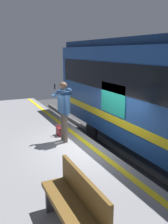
% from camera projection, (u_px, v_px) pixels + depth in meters
% --- Properties ---
extents(ground_plane, '(25.00, 25.00, 0.00)m').
position_uv_depth(ground_plane, '(97.00, 177.00, 7.42)').
color(ground_plane, '#3D3D3F').
extents(platform, '(15.55, 4.90, 1.09)m').
position_uv_depth(platform, '(13.00, 178.00, 6.28)').
color(platform, gray).
rests_on(platform, ground).
extents(safety_line, '(15.24, 0.16, 0.01)m').
position_uv_depth(safety_line, '(88.00, 144.00, 7.03)').
color(safety_line, yellow).
rests_on(safety_line, platform).
extents(track_rail_near, '(20.22, 0.08, 0.16)m').
position_uv_depth(track_rail_near, '(140.00, 164.00, 8.06)').
color(track_rail_near, slate).
rests_on(track_rail_near, ground).
extents(passenger, '(0.57, 0.55, 1.77)m').
position_uv_depth(passenger, '(64.00, 107.00, 7.05)').
color(passenger, brown).
rests_on(passenger, platform).
extents(handbag, '(0.32, 0.29, 0.33)m').
position_uv_depth(handbag, '(60.00, 131.00, 7.76)').
color(handbag, maroon).
rests_on(handbag, platform).
extents(bench, '(1.55, 0.44, 0.90)m').
position_uv_depth(bench, '(75.00, 203.00, 3.51)').
color(bench, brown).
rests_on(bench, platform).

